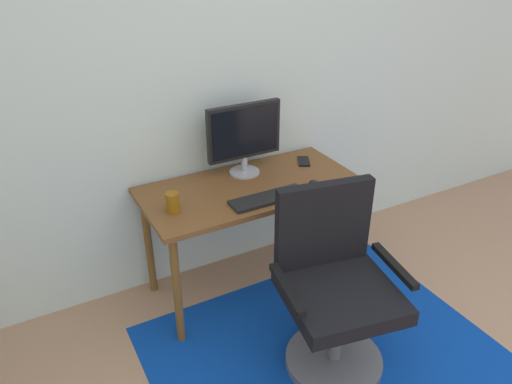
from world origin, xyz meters
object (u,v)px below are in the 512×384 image
Objects in this scene: desk at (251,198)px; office_chair at (334,294)px; monitor at (244,135)px; computer_mouse at (316,184)px; keyboard at (268,198)px; coffee_cup at (173,202)px; cell_phone at (304,161)px.

desk is 0.75m from office_chair.
monitor reaches higher than desk.
computer_mouse is at bearing 76.21° from office_chair.
keyboard is 0.61m from office_chair.
desk is 11.48× the size of coffee_cup.
computer_mouse is 0.74× the size of cell_phone.
office_chair is at bearing -87.79° from monitor.
office_chair is (0.08, -0.72, -0.21)m from desk.
monitor is 1.05× the size of keyboard.
cell_phone is at bearing 77.03° from office_chair.
keyboard is 0.53m from cell_phone.
coffee_cup is at bearing 166.13° from keyboard.
cell_phone is at bearing -5.44° from monitor.
monitor is 1.03m from office_chair.
keyboard is at bearing 107.98° from office_chair.
monitor is at bearing 74.35° from desk.
desk is at bearing 148.05° from computer_mouse.
coffee_cup is at bearing -140.18° from cell_phone.
desk is at bearing -105.65° from monitor.
computer_mouse reaches higher than desk.
coffee_cup is (-0.53, -0.23, -0.19)m from monitor.
desk is at bearing 106.51° from office_chair.
monitor is 4.35× the size of computer_mouse.
computer_mouse is (0.27, -0.35, -0.23)m from monitor.
desk is at bearing 92.13° from keyboard.
desk is 0.46m from cell_phone.
keyboard is at bearing -96.03° from monitor.
coffee_cup reaches higher than keyboard.
office_chair is at bearing -83.81° from desk.
computer_mouse is at bearing -31.95° from desk.
monitor is at bearing -157.27° from cell_phone.
monitor reaches higher than computer_mouse.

